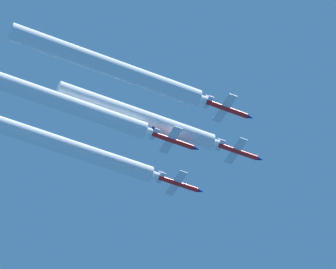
# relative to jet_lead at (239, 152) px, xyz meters

# --- Properties ---
(jet_lead) EXTENTS (9.05, 13.18, 3.17)m
(jet_lead) POSITION_rel_jet_lead_xyz_m (0.00, 0.00, 0.00)
(jet_lead) COLOR red
(jet_left_wingman) EXTENTS (9.05, 13.18, 3.17)m
(jet_left_wingman) POSITION_rel_jet_lead_xyz_m (-14.26, -9.82, -2.46)
(jet_left_wingman) COLOR red
(jet_right_wingman) EXTENTS (9.05, 13.18, 3.17)m
(jet_right_wingman) POSITION_rel_jet_lead_xyz_m (12.98, -9.79, -2.34)
(jet_right_wingman) COLOR red
(jet_slot) EXTENTS (9.05, 13.18, 3.17)m
(jet_slot) POSITION_rel_jet_lead_xyz_m (0.07, -18.01, -4.38)
(jet_slot) COLOR red
(smoke_trail_lead) EXTENTS (4.17, 42.35, 4.17)m
(smoke_trail_lead) POSITION_rel_jet_lead_xyz_m (0.00, -27.18, -0.03)
(smoke_trail_lead) COLOR white
(smoke_trail_left_wingman) EXTENTS (4.17, 53.14, 4.17)m
(smoke_trail_left_wingman) POSITION_rel_jet_lead_xyz_m (-14.26, -42.38, -2.49)
(smoke_trail_left_wingman) COLOR white
(smoke_trail_right_wingman) EXTENTS (4.17, 48.48, 4.17)m
(smoke_trail_right_wingman) POSITION_rel_jet_lead_xyz_m (12.98, -40.03, -2.37)
(smoke_trail_right_wingman) COLOR white
(smoke_trail_slot) EXTENTS (4.17, 46.44, 4.17)m
(smoke_trail_slot) POSITION_rel_jet_lead_xyz_m (0.07, -47.22, -4.41)
(smoke_trail_slot) COLOR white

